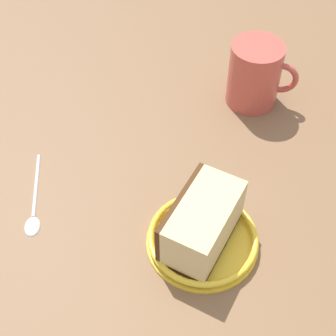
# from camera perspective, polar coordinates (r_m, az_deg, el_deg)

# --- Properties ---
(ground_plane) EXTENTS (1.30, 1.30, 0.04)m
(ground_plane) POSITION_cam_1_polar(r_m,az_deg,el_deg) (0.69, 2.56, -2.85)
(ground_plane) COLOR brown
(small_plate) EXTENTS (0.14, 0.14, 0.02)m
(small_plate) POSITION_cam_1_polar(r_m,az_deg,el_deg) (0.62, 3.93, -8.03)
(small_plate) COLOR yellow
(small_plate) RESTS_ON ground_plane
(cake_slice) EXTENTS (0.12, 0.08, 0.07)m
(cake_slice) POSITION_cam_1_polar(r_m,az_deg,el_deg) (0.59, 3.86, -6.15)
(cake_slice) COLOR #472814
(cake_slice) RESTS_ON small_plate
(tea_mug) EXTENTS (0.08, 0.10, 0.10)m
(tea_mug) POSITION_cam_1_polar(r_m,az_deg,el_deg) (0.77, 9.84, 10.44)
(tea_mug) COLOR #BF4C3F
(tea_mug) RESTS_ON ground_plane
(teaspoon) EXTENTS (0.13, 0.07, 0.01)m
(teaspoon) POSITION_cam_1_polar(r_m,az_deg,el_deg) (0.67, -14.98, -4.57)
(teaspoon) COLOR silver
(teaspoon) RESTS_ON ground_plane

